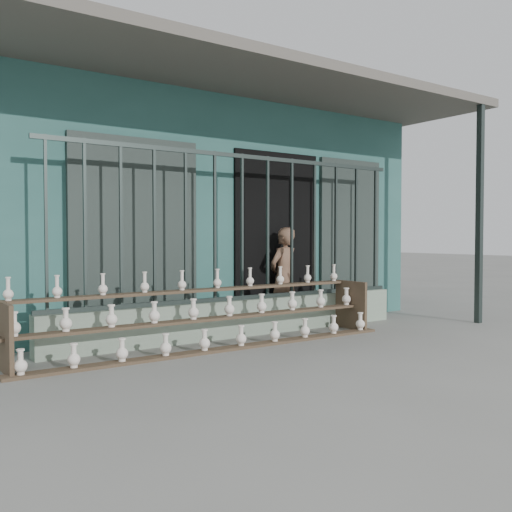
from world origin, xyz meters
TOP-DOWN VIEW (x-y plane):
  - ground at (0.00, 0.00)m, footprint 60.00×60.00m
  - workshop_building at (0.00, 4.23)m, footprint 7.40×6.60m
  - parapet_wall at (0.00, 1.30)m, footprint 5.00×0.20m
  - security_fence at (-0.00, 1.30)m, footprint 5.00×0.04m
  - shelf_rack at (-0.68, 0.89)m, footprint 4.50×0.68m
  - elderly_woman at (0.86, 1.57)m, footprint 0.56×0.44m

SIDE VIEW (x-z plane):
  - ground at x=0.00m, z-range 0.00..0.00m
  - parapet_wall at x=0.00m, z-range 0.00..0.45m
  - shelf_rack at x=-0.68m, z-range -0.07..0.78m
  - elderly_woman at x=0.86m, z-range 0.00..1.35m
  - security_fence at x=0.00m, z-range 0.45..2.25m
  - workshop_building at x=0.00m, z-range 0.02..3.23m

